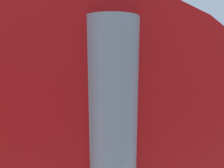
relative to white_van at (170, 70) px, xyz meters
The scene contains 6 objects.
ground_plane 7.56m from the white_van, 162.29° to the right, with size 80.00×80.00×0.00m, color #262628.
lane_marking_centre 4.85m from the white_van, 151.05° to the right, with size 28.00×0.16×0.01m, color #E0D14C.
white_van is the anchor object (origin of this frame).
car_yellow_behind_van 7.77m from the white_van, 144.60° to the right, with size 4.32×2.21×1.56m.
tree_left_verge 6.29m from the white_van, 142.15° to the left, with size 2.71×2.71×5.48m.
tree_centre_verge 5.38m from the white_van, 43.24° to the left, with size 2.45×2.45×5.25m.
Camera 1 is at (-0.34, -4.97, 2.26)m, focal length 30.51 mm.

